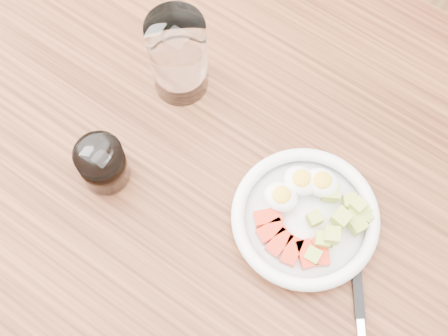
# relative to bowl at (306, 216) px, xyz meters

# --- Properties ---
(ground) EXTENTS (4.00, 4.00, 0.00)m
(ground) POSITION_rel_bowl_xyz_m (-0.12, -0.02, -0.79)
(ground) COLOR brown
(ground) RESTS_ON ground
(dining_table) EXTENTS (1.50, 0.90, 0.77)m
(dining_table) POSITION_rel_bowl_xyz_m (-0.12, -0.02, -0.12)
(dining_table) COLOR brown
(dining_table) RESTS_ON ground
(bowl) EXTENTS (0.21, 0.21, 0.05)m
(bowl) POSITION_rel_bowl_xyz_m (0.00, 0.00, 0.00)
(bowl) COLOR white
(bowl) RESTS_ON dining_table
(fork) EXTENTS (0.13, 0.17, 0.01)m
(fork) POSITION_rel_bowl_xyz_m (0.12, -0.06, -0.01)
(fork) COLOR black
(fork) RESTS_ON dining_table
(water_glass) EXTENTS (0.08, 0.08, 0.15)m
(water_glass) POSITION_rel_bowl_xyz_m (-0.28, 0.08, 0.06)
(water_glass) COLOR white
(water_glass) RESTS_ON dining_table
(coffee_glass) EXTENTS (0.07, 0.07, 0.08)m
(coffee_glass) POSITION_rel_bowl_xyz_m (-0.27, -0.11, 0.02)
(coffee_glass) COLOR white
(coffee_glass) RESTS_ON dining_table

